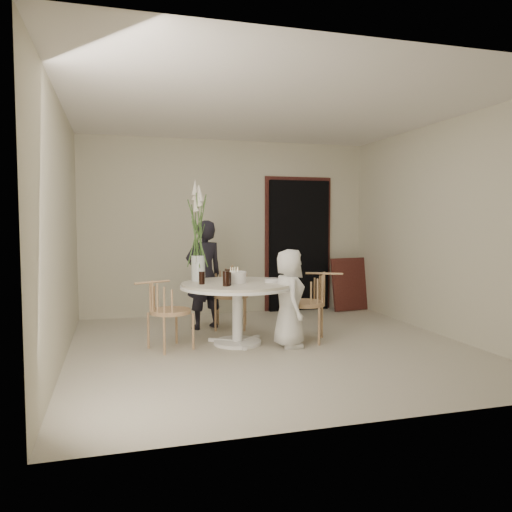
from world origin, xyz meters
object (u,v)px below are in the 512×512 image
object	(u,v)px
chair_far	(231,288)
chair_right	(314,296)
birthday_cake	(235,277)
table	(237,292)
flower_vase	(198,233)
chair_left	(161,305)
boy	(289,298)
girl	(204,275)

from	to	relation	value
chair_far	chair_right	bearing A→B (deg)	-38.63
birthday_cake	table	bearing A→B (deg)	6.34
birthday_cake	flower_vase	distance (m)	0.70
chair_right	flower_vase	world-z (taller)	flower_vase
chair_left	chair_far	bearing A→B (deg)	-68.30
boy	flower_vase	xyz separation A→B (m)	(-0.96, 0.57, 0.74)
boy	girl	bearing A→B (deg)	38.25
table	chair_left	distance (m)	0.89
chair_far	chair_left	distance (m)	1.48
girl	flower_vase	bearing A→B (deg)	55.75
chair_far	flower_vase	world-z (taller)	flower_vase
chair_far	chair_left	size ratio (longest dim) A/B	1.04
chair_far	birthday_cake	bearing A→B (deg)	-84.22
chair_right	table	bearing A→B (deg)	-68.95
chair_far	chair_left	world-z (taller)	chair_far
boy	chair_far	bearing A→B (deg)	23.66
boy	flower_vase	distance (m)	1.34
girl	flower_vase	distance (m)	0.91
boy	chair_right	bearing A→B (deg)	-59.46
girl	boy	bearing A→B (deg)	102.81
chair_far	table	bearing A→B (deg)	-82.46
chair_far	boy	xyz separation A→B (m)	(0.39, -1.27, 0.03)
boy	flower_vase	world-z (taller)	flower_vase
table	chair_far	xyz separation A→B (m)	(0.16, 0.99, -0.08)
flower_vase	chair_far	bearing A→B (deg)	51.06
chair_right	birthday_cake	world-z (taller)	birthday_cake
table	chair_right	size ratio (longest dim) A/B	1.58
chair_right	boy	size ratio (longest dim) A/B	0.75
chair_far	flower_vase	xyz separation A→B (m)	(-0.57, -0.70, 0.77)
chair_right	chair_left	xyz separation A→B (m)	(-1.81, 0.05, -0.03)
table	flower_vase	size ratio (longest dim) A/B	1.09
table	birthday_cake	size ratio (longest dim) A/B	4.88
table	chair_left	world-z (taller)	chair_left
table	chair_right	distance (m)	0.94
table	boy	distance (m)	0.61
chair_left	boy	bearing A→B (deg)	-122.39
chair_far	girl	distance (m)	0.43
chair_left	flower_vase	xyz separation A→B (m)	(0.47, 0.35, 0.79)
table	birthday_cake	bearing A→B (deg)	-173.66
table	chair_left	xyz separation A→B (m)	(-0.89, -0.06, -0.10)
table	chair_far	distance (m)	1.01
girl	birthday_cake	distance (m)	0.99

